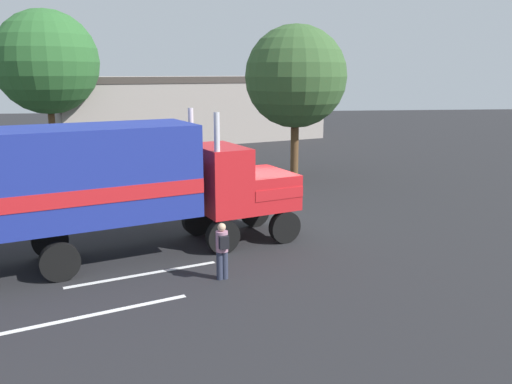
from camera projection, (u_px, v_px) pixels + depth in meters
ground_plane at (263, 234)px, 18.99m from camera, size 120.00×120.00×0.00m
lane_stripe_near at (144, 274)px, 15.15m from camera, size 4.18×1.67×0.01m
lane_stripe_mid at (99, 314)px, 12.68m from camera, size 4.16×1.75×0.01m
semi_truck at (53, 184)px, 15.17m from camera, size 14.10×7.45×4.50m
person_bystander at (222, 249)px, 14.61m from camera, size 0.36×0.47×1.63m
tree_left at (47, 62)px, 34.97m from camera, size 6.85×6.85×9.75m
tree_center at (296, 77)px, 28.22m from camera, size 5.47×5.47×8.18m
building_backdrop at (195, 107)px, 43.52m from camera, size 22.55×13.47×5.35m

